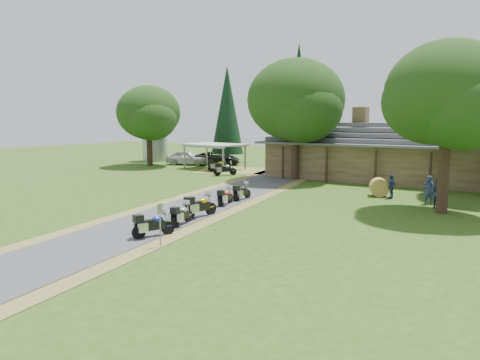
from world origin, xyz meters
The scene contains 24 objects.
ground centered at (0.00, 0.00, 0.00)m, with size 120.00×120.00×0.00m, color #2E4A14.
driveway centered at (-0.50, 4.00, 0.00)m, with size 46.00×46.00×0.00m, color #414143.
lodge centered at (6.00, 24.00, 2.45)m, with size 21.40×9.40×4.90m, color brown, non-canonical shape.
silo centered at (-22.92, 26.54, 3.05)m, with size 3.00×3.00×6.09m, color gray.
carport centered at (-11.49, 22.85, 1.30)m, with size 5.98×3.99×2.59m, color silver, non-canonical shape.
car_white_sedan centered at (-16.40, 24.65, 1.02)m, with size 6.13×2.59×2.04m, color silver.
car_dark_suv centered at (-13.74, 26.37, 1.11)m, with size 5.79×2.46×2.22m, color black.
motorcycle_row_a centered at (2.00, -1.42, 0.61)m, with size 1.79×0.58×1.22m, color #162999, non-canonical shape.
motorcycle_row_b centered at (1.62, 1.08, 0.57)m, with size 1.68×0.55×1.15m, color #9B9DA2, non-canonical shape.
motorcycle_row_c centered at (1.33, 3.00, 0.68)m, with size 1.98×0.65×1.36m, color gold, non-canonical shape.
motorcycle_row_d centered at (0.56, 6.62, 0.57)m, with size 1.67×0.54×1.14m, color #E14217, non-canonical shape.
motorcycle_row_e centered at (0.48, 8.66, 0.58)m, with size 1.68×0.55×1.15m, color black, non-canonical shape.
motorcycle_carport_a centered at (-9.77, 21.09, 0.66)m, with size 1.92×0.63×1.32m, color yellow, non-canonical shape.
motorcycle_carport_b centered at (-7.48, 18.76, 0.65)m, with size 1.90×0.62×1.30m, color gray, non-canonical shape.
person_a centered at (10.96, 13.43, 1.04)m, with size 0.59×0.43×2.08m, color navy.
person_b centered at (11.66, 12.28, 1.08)m, with size 0.61×0.44×2.15m, color navy.
person_c centered at (8.52, 14.30, 0.93)m, with size 0.53×0.38×1.86m, color navy.
hay_bale centered at (7.60, 14.77, 0.61)m, with size 1.23×1.23×1.12m, color olive.
sign_post centered at (3.37, -2.51, 0.92)m, with size 0.33×0.05×1.83m, color gray, non-canonical shape.
oak_lodge_left centered at (-0.91, 19.62, 5.44)m, with size 8.18×8.18×10.88m, color black, non-canonical shape.
oak_driveway centered at (12.10, 10.92, 5.32)m, with size 6.71×6.71×10.64m, color black, non-canonical shape.
oak_silo centered at (-19.28, 21.62, 4.68)m, with size 6.87×6.87×9.36m, color black, non-canonical shape.
cedar_near centered at (-3.61, 26.02, 6.25)m, with size 3.57×3.57×12.50m, color black.
cedar_far centered at (-14.46, 29.82, 5.65)m, with size 3.81×3.81×11.29m, color black.
Camera 1 is at (15.93, -16.71, 5.30)m, focal length 35.00 mm.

